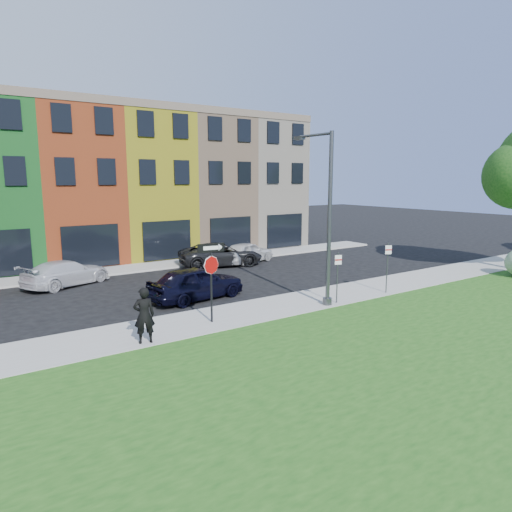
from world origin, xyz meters
TOP-DOWN VIEW (x-y plane):
  - ground at (0.00, 0.00)m, footprint 120.00×120.00m
  - sidewalk_near at (2.00, 3.00)m, footprint 40.00×3.00m
  - sidewalk_far at (-3.00, 15.00)m, footprint 40.00×2.40m
  - rowhouse_block at (-2.50, 21.18)m, footprint 30.00×10.12m
  - stop_sign at (-4.05, 2.61)m, footprint 1.04×0.22m
  - man at (-7.00, 1.90)m, footprint 0.90×0.76m
  - sedan_near at (-2.82, 6.36)m, footprint 3.20×5.19m
  - parked_car_silver at (-7.20, 12.70)m, footprint 5.39×6.11m
  - parked_car_dark at (2.32, 12.95)m, footprint 4.79×6.44m
  - parked_car_white at (4.26, 12.85)m, footprint 4.22×5.22m
  - street_lamp at (1.35, 2.15)m, footprint 0.40×2.58m
  - parking_sign_a at (1.88, 1.89)m, footprint 0.31×0.14m
  - parking_sign_b at (5.18, 1.89)m, footprint 0.30×0.16m

SIDE VIEW (x-z plane):
  - ground at x=0.00m, z-range 0.00..0.00m
  - sidewalk_near at x=2.00m, z-range 0.00..0.12m
  - sidewalk_far at x=-3.00m, z-range 0.00..0.12m
  - parked_car_silver at x=-7.20m, z-range 0.00..1.36m
  - parked_car_white at x=4.26m, z-range 0.00..1.43m
  - parked_car_dark at x=2.32m, z-range 0.00..1.49m
  - sedan_near at x=-2.82m, z-range 0.00..1.59m
  - man at x=-7.00m, z-range 0.12..2.04m
  - parking_sign_a at x=1.88m, z-range 0.40..2.67m
  - parking_sign_b at x=5.18m, z-range 0.40..2.85m
  - stop_sign at x=-4.05m, z-range 0.77..3.84m
  - street_lamp at x=1.35m, z-range 0.15..7.58m
  - rowhouse_block at x=-2.50m, z-range -0.01..9.99m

